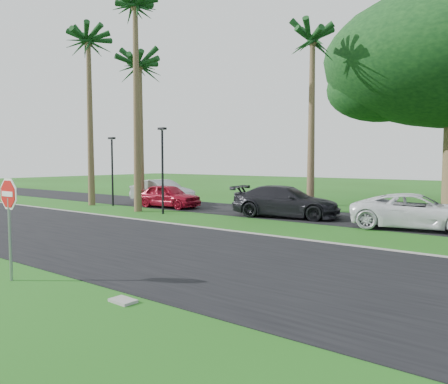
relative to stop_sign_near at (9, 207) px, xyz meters
name	(u,v)px	position (x,y,z in m)	size (l,w,h in m)	color
ground	(102,256)	(-0.50, 3.00, -1.77)	(120.00, 120.00, 0.00)	#1F4B12
road	(151,246)	(-0.50, 5.00, -1.76)	(120.00, 8.00, 0.02)	black
parking_strip	(297,215)	(-0.50, 15.50, -1.76)	(120.00, 5.00, 0.02)	black
curb	(223,230)	(-0.50, 9.05, -1.74)	(120.00, 0.12, 0.06)	gray
stop_sign_near	(9,207)	(0.00, 0.00, 0.00)	(1.05, 0.07, 2.62)	gray
palm_left_far	(88,45)	(-13.50, 12.00, 8.36)	(5.00, 5.00, 11.50)	brown
palm_left_mid	(140,69)	(-11.00, 14.00, 6.90)	(5.00, 5.00, 10.00)	brown
palm_left_near	(135,11)	(-8.50, 11.50, 9.33)	(5.00, 5.00, 12.50)	brown
palm_center	(313,44)	(-0.50, 17.00, 7.39)	(5.00, 5.00, 10.50)	brown
streetlight_left	(112,167)	(-12.00, 12.50, 0.72)	(0.45, 0.25, 4.34)	black
streetlight_right	(162,165)	(-6.50, 11.50, 0.88)	(0.45, 0.25, 4.64)	black
car_silver	(162,192)	(-10.34, 15.21, -0.98)	(1.68, 4.81, 1.58)	#A2A5A9
car_red	(168,196)	(-8.48, 13.91, -1.06)	(1.68, 4.18, 1.42)	maroon
car_dark	(286,202)	(-0.53, 14.27, -0.98)	(2.22, 5.46, 1.58)	black
car_minivan	(417,212)	(5.76, 14.23, -1.03)	(2.45, 5.32, 1.48)	white
utility_slab	(123,301)	(3.41, 0.58, -1.74)	(0.55, 0.35, 0.06)	gray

